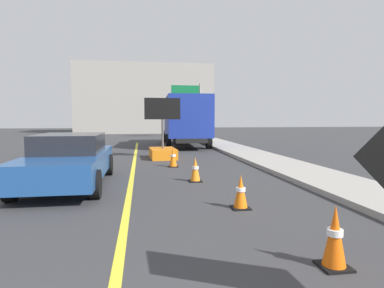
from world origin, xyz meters
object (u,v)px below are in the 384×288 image
(pickup_car, at_px, (69,160))
(highway_guide_sign, at_px, (192,100))
(traffic_cone_near_sign, at_px, (335,237))
(traffic_cone_mid_lane, at_px, (241,192))
(traffic_cone_far_lane, at_px, (195,170))
(box_truck, at_px, (185,119))
(traffic_cone_curbside, at_px, (173,157))
(arrow_board_trailer, at_px, (163,148))

(pickup_car, relative_size, highway_guide_sign, 0.94)
(highway_guide_sign, height_order, traffic_cone_near_sign, highway_guide_sign)
(traffic_cone_mid_lane, bearing_deg, pickup_car, 143.46)
(traffic_cone_far_lane, bearing_deg, box_truck, 83.73)
(pickup_car, distance_m, traffic_cone_curbside, 4.22)
(highway_guide_sign, xyz_separation_m, traffic_cone_near_sign, (-2.36, -26.40, -3.04))
(box_truck, height_order, highway_guide_sign, highway_guide_sign)
(traffic_cone_near_sign, xyz_separation_m, traffic_cone_far_lane, (-0.79, 5.54, -0.03))
(traffic_cone_near_sign, xyz_separation_m, traffic_cone_curbside, (-1.15, 8.40, -0.01))
(traffic_cone_near_sign, height_order, traffic_cone_far_lane, traffic_cone_near_sign)
(traffic_cone_far_lane, bearing_deg, highway_guide_sign, 81.42)
(box_truck, xyz_separation_m, traffic_cone_curbside, (-1.65, -8.92, -1.36))
(traffic_cone_near_sign, bearing_deg, traffic_cone_curbside, 97.77)
(arrow_board_trailer, bearing_deg, traffic_cone_curbside, -85.40)
(pickup_car, distance_m, highway_guide_sign, 22.04)
(traffic_cone_curbside, bearing_deg, highway_guide_sign, 78.98)
(pickup_car, xyz_separation_m, traffic_cone_far_lane, (3.44, -0.01, -0.35))
(arrow_board_trailer, height_order, traffic_cone_near_sign, arrow_board_trailer)
(pickup_car, xyz_separation_m, highway_guide_sign, (6.59, 20.86, 2.73))
(pickup_car, height_order, traffic_cone_far_lane, pickup_car)
(traffic_cone_mid_lane, relative_size, traffic_cone_curbside, 0.91)
(arrow_board_trailer, xyz_separation_m, box_truck, (1.86, 6.29, 1.25))
(traffic_cone_near_sign, relative_size, traffic_cone_curbside, 1.03)
(traffic_cone_far_lane, bearing_deg, traffic_cone_curbside, 97.09)
(box_truck, bearing_deg, traffic_cone_near_sign, -91.67)
(pickup_car, relative_size, traffic_cone_far_lane, 6.67)
(traffic_cone_mid_lane, bearing_deg, traffic_cone_near_sign, -82.64)
(pickup_car, relative_size, traffic_cone_mid_lane, 6.87)
(traffic_cone_near_sign, distance_m, traffic_cone_curbside, 8.48)
(box_truck, bearing_deg, traffic_cone_curbside, -100.48)
(traffic_cone_mid_lane, height_order, traffic_cone_far_lane, traffic_cone_far_lane)
(traffic_cone_mid_lane, xyz_separation_m, traffic_cone_curbside, (-0.80, 5.73, 0.03))
(box_truck, xyz_separation_m, highway_guide_sign, (1.85, 9.08, 1.70))
(arrow_board_trailer, xyz_separation_m, pickup_car, (-2.87, -5.49, 0.22))
(arrow_board_trailer, bearing_deg, traffic_cone_mid_lane, -83.10)
(traffic_cone_near_sign, bearing_deg, highway_guide_sign, 84.90)
(traffic_cone_far_lane, xyz_separation_m, traffic_cone_curbside, (-0.36, 2.86, 0.02))
(arrow_board_trailer, distance_m, box_truck, 6.68)
(highway_guide_sign, relative_size, traffic_cone_near_sign, 6.45)
(highway_guide_sign, xyz_separation_m, traffic_cone_far_lane, (-3.15, -20.87, -3.08))
(traffic_cone_curbside, bearing_deg, traffic_cone_mid_lane, -82.05)
(pickup_car, bearing_deg, traffic_cone_mid_lane, -36.54)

